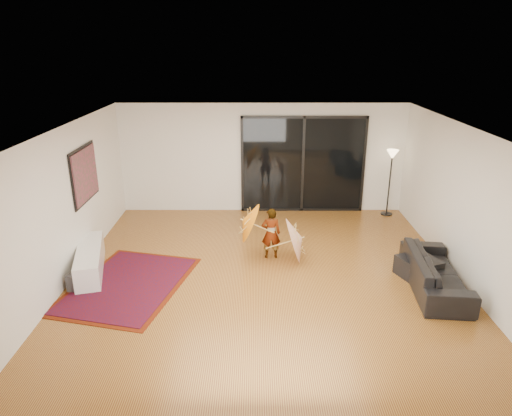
{
  "coord_description": "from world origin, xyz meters",
  "views": [
    {
      "loc": [
        -0.17,
        -7.48,
        4.04
      ],
      "look_at": [
        -0.16,
        0.61,
        1.1
      ],
      "focal_mm": 32.0,
      "sensor_mm": 36.0,
      "label": 1
    }
  ],
  "objects_px": {
    "sofa": "(435,272)",
    "child": "(271,233)",
    "media_console": "(90,260)",
    "ottoman": "(418,268)"
  },
  "relations": [
    {
      "from": "media_console",
      "to": "ottoman",
      "type": "xyz_separation_m",
      "value": [
        6.05,
        -0.19,
        -0.06
      ]
    },
    {
      "from": "child",
      "to": "sofa",
      "type": "bearing_deg",
      "value": 154.39
    },
    {
      "from": "media_console",
      "to": "child",
      "type": "xyz_separation_m",
      "value": [
        3.38,
        0.61,
        0.28
      ]
    },
    {
      "from": "child",
      "to": "media_console",
      "type": "bearing_deg",
      "value": 7.67
    },
    {
      "from": "sofa",
      "to": "child",
      "type": "bearing_deg",
      "value": 72.77
    },
    {
      "from": "sofa",
      "to": "child",
      "type": "relative_size",
      "value": 2.0
    },
    {
      "from": "media_console",
      "to": "ottoman",
      "type": "relative_size",
      "value": 2.7
    },
    {
      "from": "media_console",
      "to": "sofa",
      "type": "relative_size",
      "value": 0.82
    },
    {
      "from": "media_console",
      "to": "child",
      "type": "height_order",
      "value": "child"
    },
    {
      "from": "ottoman",
      "to": "child",
      "type": "xyz_separation_m",
      "value": [
        -2.67,
        0.81,
        0.34
      ]
    }
  ]
}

